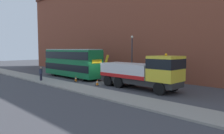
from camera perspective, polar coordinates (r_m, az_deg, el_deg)
The scene contains 9 objects.
ground_plane at distance 25.67m, azimuth -2.91°, elevation -4.25°, with size 120.00×120.00×0.00m, color #424247.
near_kerb at distance 23.13m, azimuth -10.75°, elevation -5.15°, with size 60.00×2.80×0.15m, color gray.
building_facade at distance 30.73m, azimuth 7.10°, elevation 12.30°, with size 60.00×1.50×16.00m.
recovery_tow_truck at distance 21.54m, azimuth 8.01°, elevation -1.32°, with size 10.15×2.70×3.67m.
double_decker_bus at distance 30.65m, azimuth -10.71°, elevation 1.34°, with size 11.06×2.63×4.06m.
pedestrian_onlooker at distance 27.90m, azimuth -18.54°, elevation -1.73°, with size 0.45×0.47×1.71m.
traffic_cone_near_bus at distance 26.98m, azimuth -9.68°, elevation -3.14°, with size 0.36×0.36×0.72m.
traffic_cone_midway at distance 23.82m, azimuth -3.97°, elevation -4.14°, with size 0.36×0.36×0.72m.
street_lamp at distance 28.32m, azimuth 5.38°, elevation 3.64°, with size 0.36×0.36×5.83m.
Camera 1 is at (18.97, -16.82, 4.04)m, focal length 34.08 mm.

